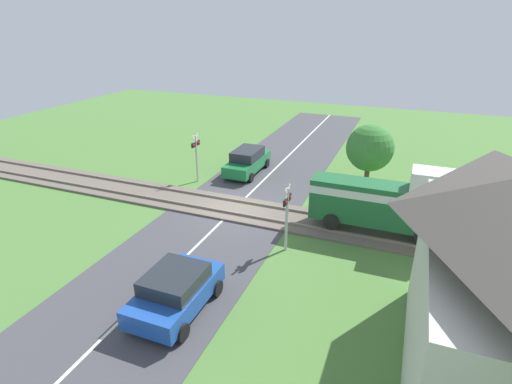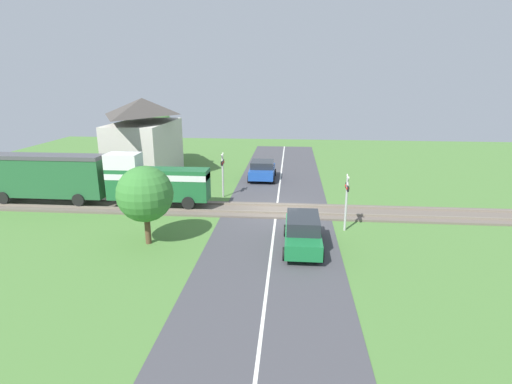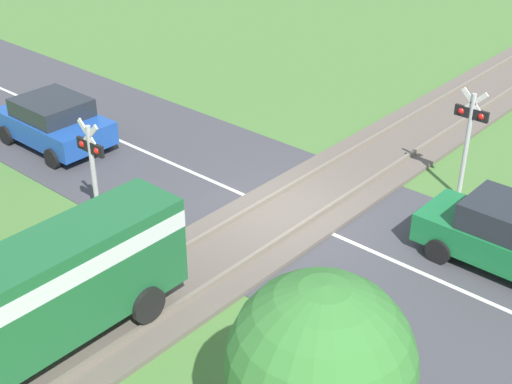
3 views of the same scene
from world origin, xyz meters
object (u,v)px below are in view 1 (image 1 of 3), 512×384
Objects in this scene: train at (487,214)px; station_building at (509,299)px; car_far_side at (176,290)px; pedestrian_by_station at (496,276)px; crossing_signal_east_approach at (287,209)px; crossing_signal_west_approach at (196,151)px; car_near_crossing at (247,161)px.

station_building is at bearing -4.61° from train.
pedestrian_by_station is at bearing 115.63° from car_far_side.
train reaches higher than car_far_side.
car_far_side is at bearing -51.80° from train.
car_far_side is (7.87, -10.00, -1.08)m from train.
crossing_signal_west_approach is at bearing -126.86° from crossing_signal_east_approach.
station_building is (13.02, 12.26, 2.26)m from car_near_crossing.
station_building reaches higher than car_near_crossing.
crossing_signal_west_approach is at bearing -100.45° from train.
crossing_signal_east_approach is (5.60, 7.46, 0.00)m from crossing_signal_west_approach.
crossing_signal_east_approach is at bearing -91.35° from pedestrian_by_station.
car_far_side is 5.68m from crossing_signal_east_approach.
car_near_crossing is at bearing -136.74° from station_building.
car_near_crossing is 9.65m from crossing_signal_east_approach.
crossing_signal_west_approach is (2.47, -2.29, 1.11)m from car_near_crossing.
train is 4.72× the size of crossing_signal_east_approach.
crossing_signal_east_approach is at bearing -70.05° from train.
car_far_side is 1.21× the size of crossing_signal_east_approach.
pedestrian_by_station is (-4.89, 10.19, 0.00)m from car_far_side.
crossing_signal_west_approach is at bearing -42.81° from car_near_crossing.
car_far_side is 0.44× the size of station_building.
crossing_signal_east_approach is (2.80, -7.71, 0.07)m from train.
station_building is at bearing 43.26° from car_near_crossing.
train is 13.96m from car_near_crossing.
crossing_signal_east_approach reaches higher than car_near_crossing.
crossing_signal_west_approach is 18.01m from station_building.
crossing_signal_west_approach is 1.00× the size of crossing_signal_east_approach.
station_building is (10.55, 14.55, 1.14)m from crossing_signal_west_approach.
crossing_signal_west_approach reaches higher than car_far_side.
crossing_signal_west_approach reaches higher than car_near_crossing.
crossing_signal_west_approach is 9.33m from crossing_signal_east_approach.
pedestrian_by_station is at bearing 170.36° from station_building.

